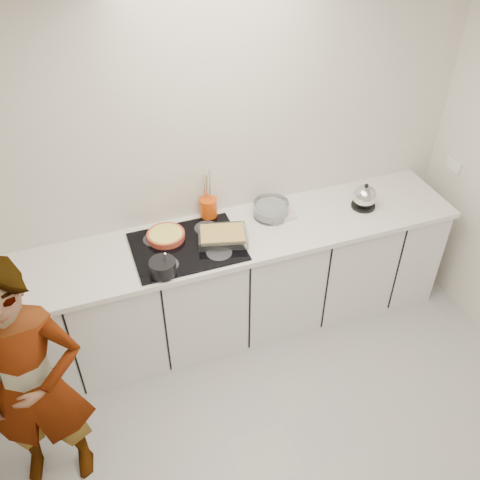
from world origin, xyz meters
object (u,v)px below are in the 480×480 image
object	(u,v)px
saucepan	(163,267)
utensil_crock	(208,208)
kettle	(364,197)
tart_dish	(166,235)
mixing_bowl	(271,210)
hob	(187,246)
baking_dish	(223,236)
cook	(33,385)

from	to	relation	value
saucepan	utensil_crock	size ratio (longest dim) A/B	1.24
saucepan	kettle	bearing A→B (deg)	8.14
tart_dish	kettle	xyz separation A→B (m)	(1.45, -0.11, 0.05)
utensil_crock	mixing_bowl	bearing A→B (deg)	-18.20
hob	mixing_bowl	world-z (taller)	mixing_bowl
kettle	utensil_crock	bearing A→B (deg)	166.46
mixing_bowl	utensil_crock	xyz separation A→B (m)	(-0.42, 0.14, 0.02)
tart_dish	utensil_crock	world-z (taller)	utensil_crock
hob	kettle	size ratio (longest dim) A/B	3.59
tart_dish	hob	bearing A→B (deg)	-48.83
baking_dish	cook	distance (m)	1.47
mixing_bowl	cook	bearing A→B (deg)	-153.41
kettle	baking_dish	bearing A→B (deg)	-178.20
baking_dish	mixing_bowl	xyz separation A→B (m)	(0.42, 0.16, 0.00)
hob	cook	bearing A→B (deg)	-145.69
mixing_bowl	kettle	world-z (taller)	kettle
tart_dish	utensil_crock	bearing A→B (deg)	23.56
cook	saucepan	bearing A→B (deg)	41.40
hob	mixing_bowl	size ratio (longest dim) A/B	2.54
saucepan	cook	size ratio (longest dim) A/B	0.12
mixing_bowl	utensil_crock	distance (m)	0.45
baking_dish	mixing_bowl	size ratio (longest dim) A/B	1.33
mixing_bowl	tart_dish	bearing A→B (deg)	-179.00
utensil_crock	cook	size ratio (longest dim) A/B	0.09
mixing_bowl	kettle	size ratio (longest dim) A/B	1.41
saucepan	hob	bearing A→B (deg)	44.76
utensil_crock	cook	distance (m)	1.64
saucepan	baking_dish	world-z (taller)	saucepan
saucepan	utensil_crock	world-z (taller)	saucepan
hob	tart_dish	xyz separation A→B (m)	(-0.11, 0.13, 0.03)
tart_dish	baking_dish	xyz separation A→B (m)	(0.35, -0.15, 0.01)
hob	tart_dish	size ratio (longest dim) A/B	2.67
tart_dish	saucepan	size ratio (longest dim) A/B	1.43
hob	kettle	bearing A→B (deg)	0.58
hob	utensil_crock	distance (m)	0.37
mixing_bowl	cook	world-z (taller)	cook
mixing_bowl	kettle	xyz separation A→B (m)	(0.68, -0.13, 0.03)
hob	baking_dish	bearing A→B (deg)	-4.88
tart_dish	utensil_crock	size ratio (longest dim) A/B	1.78
tart_dish	baking_dish	size ratio (longest dim) A/B	0.72
kettle	saucepan	bearing A→B (deg)	-171.86
kettle	mixing_bowl	bearing A→B (deg)	169.45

